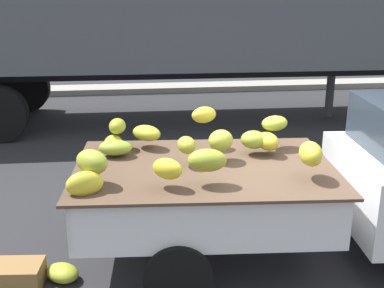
{
  "coord_description": "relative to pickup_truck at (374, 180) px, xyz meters",
  "views": [
    {
      "loc": [
        -1.58,
        -4.71,
        2.88
      ],
      "look_at": [
        -0.92,
        0.65,
        1.13
      ],
      "focal_mm": 46.36,
      "sensor_mm": 36.0,
      "label": 1
    }
  ],
  "objects": [
    {
      "name": "semi_trailer",
      "position": [
        -1.48,
        5.91,
        1.66
      ],
      "size": [
        12.05,
        2.82,
        3.95
      ],
      "rotation": [
        0.0,
        0.0,
        -0.02
      ],
      "color": "#4C5156",
      "rests_on": "ground"
    },
    {
      "name": "ground",
      "position": [
        -0.94,
        0.09,
        -0.89
      ],
      "size": [
        220.0,
        220.0,
        0.0
      ],
      "primitive_type": "plane",
      "color": "#28282B"
    },
    {
      "name": "pickup_truck",
      "position": [
        0.0,
        0.0,
        0.0
      ],
      "size": [
        4.8,
        2.09,
        1.7
      ],
      "rotation": [
        0.0,
        0.0,
        -0.07
      ],
      "color": "white",
      "rests_on": "ground"
    },
    {
      "name": "fallen_banana_bunch_near_tailgate",
      "position": [
        -3.29,
        -0.12,
        -0.8
      ],
      "size": [
        0.45,
        0.44,
        0.17
      ],
      "primitive_type": "ellipsoid",
      "rotation": [
        0.0,
        0.0,
        2.43
      ],
      "color": "#A3AC2F",
      "rests_on": "ground"
    },
    {
      "name": "curb_strip",
      "position": [
        -0.94,
        9.06,
        -0.81
      ],
      "size": [
        80.0,
        0.8,
        0.16
      ],
      "primitive_type": "cube",
      "color": "gray",
      "rests_on": "ground"
    },
    {
      "name": "produce_crate",
      "position": [
        -3.74,
        -0.16,
        -0.77
      ],
      "size": [
        0.55,
        0.41,
        0.24
      ],
      "primitive_type": "cube",
      "rotation": [
        0.0,
        0.0,
        -0.09
      ],
      "color": "olive",
      "rests_on": "ground"
    }
  ]
}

